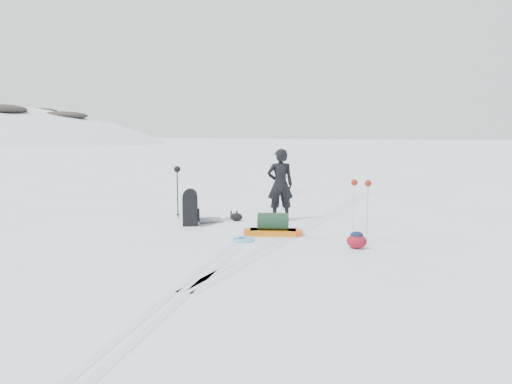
# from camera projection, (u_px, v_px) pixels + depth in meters

# --- Properties ---
(ground) EXTENTS (200.00, 200.00, 0.00)m
(ground) POSITION_uv_depth(u_px,v_px,m) (253.00, 230.00, 12.57)
(ground) COLOR white
(ground) RESTS_ON ground
(ski_tracks) EXTENTS (3.38, 17.97, 0.01)m
(ski_tracks) POSITION_uv_depth(u_px,v_px,m) (285.00, 225.00, 13.22)
(ski_tracks) COLOR silver
(ski_tracks) RESTS_ON ground
(skier) EXTENTS (0.86, 0.73, 2.00)m
(skier) POSITION_uv_depth(u_px,v_px,m) (280.00, 185.00, 13.82)
(skier) COLOR black
(skier) RESTS_ON ground
(pulk_sled) EXTENTS (1.48, 0.70, 0.54)m
(pulk_sled) POSITION_uv_depth(u_px,v_px,m) (273.00, 227.00, 11.98)
(pulk_sled) COLOR orange
(pulk_sled) RESTS_ON ground
(expedition_rucksack) EXTENTS (0.88, 0.92, 0.98)m
(expedition_rucksack) POSITION_uv_depth(u_px,v_px,m) (193.00, 208.00, 13.15)
(expedition_rucksack) COLOR black
(expedition_rucksack) RESTS_ON ground
(ski_poles_black) EXTENTS (0.18, 0.19, 1.50)m
(ski_poles_black) POSITION_uv_depth(u_px,v_px,m) (177.00, 176.00, 14.07)
(ski_poles_black) COLOR black
(ski_poles_black) RESTS_ON ground
(ski_poles_silver) EXTENTS (0.45, 0.22, 1.44)m
(ski_poles_silver) POSITION_uv_depth(u_px,v_px,m) (361.00, 190.00, 10.97)
(ski_poles_silver) COLOR silver
(ski_poles_silver) RESTS_ON ground
(touring_skis_grey) EXTENTS (0.64, 1.58, 0.06)m
(touring_skis_grey) POSITION_uv_depth(u_px,v_px,m) (217.00, 221.00, 13.68)
(touring_skis_grey) COLOR #919299
(touring_skis_grey) RESTS_ON ground
(touring_skis_white) EXTENTS (1.55, 1.10, 0.06)m
(touring_skis_white) POSITION_uv_depth(u_px,v_px,m) (295.00, 233.00, 12.15)
(touring_skis_white) COLOR #BABDC1
(touring_skis_white) RESTS_ON ground
(rope_coil) EXTENTS (0.56, 0.56, 0.06)m
(rope_coil) POSITION_uv_depth(u_px,v_px,m) (244.00, 239.00, 11.43)
(rope_coil) COLOR #5CBFE1
(rope_coil) RESTS_ON ground
(small_daypack) EXTENTS (0.48, 0.39, 0.37)m
(small_daypack) POSITION_uv_depth(u_px,v_px,m) (357.00, 240.00, 10.67)
(small_daypack) COLOR maroon
(small_daypack) RESTS_ON ground
(thermos_pair) EXTENTS (0.19, 0.22, 0.25)m
(thermos_pair) POSITION_uv_depth(u_px,v_px,m) (234.00, 215.00, 14.06)
(thermos_pair) COLOR slate
(thermos_pair) RESTS_ON ground
(stuff_sack) EXTENTS (0.40, 0.34, 0.22)m
(stuff_sack) POSITION_uv_depth(u_px,v_px,m) (236.00, 217.00, 13.84)
(stuff_sack) COLOR black
(stuff_sack) RESTS_ON ground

